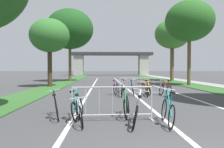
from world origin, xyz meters
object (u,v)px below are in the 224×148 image
(tree_right_cypress_far, at_px, (172,34))
(bicycle_orange_3, at_px, (146,88))
(bicycle_teal_0, at_px, (168,111))
(bicycle_green_4, at_px, (126,105))
(crowd_barrier_second, at_px, (141,87))
(bicycle_purple_7, at_px, (116,88))
(bicycle_silver_2, at_px, (122,90))
(tree_right_oak_mid, at_px, (189,21))
(bicycle_teal_10, at_px, (77,107))
(bicycle_black_5, at_px, (56,107))
(bicycle_yellow_9, at_px, (148,90))
(crowd_barrier_nearest, at_px, (112,104))
(bicycle_white_1, at_px, (136,112))
(bicycle_red_8, at_px, (165,90))
(tree_left_maple_mid, at_px, (50,36))
(bicycle_white_11, at_px, (79,112))
(bicycle_blue_6, at_px, (133,89))
(tree_left_pine_far, at_px, (70,29))

(tree_right_cypress_far, height_order, bicycle_orange_3, tree_right_cypress_far)
(bicycle_teal_0, relative_size, bicycle_green_4, 1.07)
(crowd_barrier_second, distance_m, bicycle_purple_7, 1.53)
(bicycle_silver_2, height_order, bicycle_purple_7, bicycle_silver_2)
(tree_right_oak_mid, height_order, bicycle_orange_3, tree_right_oak_mid)
(bicycle_teal_10, bearing_deg, bicycle_teal_0, -13.79)
(bicycle_silver_2, height_order, bicycle_green_4, bicycle_silver_2)
(bicycle_green_4, relative_size, bicycle_black_5, 1.01)
(bicycle_yellow_9, bearing_deg, bicycle_green_4, -101.75)
(bicycle_silver_2, xyz_separation_m, bicycle_teal_10, (-1.90, -5.56, -0.03))
(bicycle_orange_3, relative_size, bicycle_yellow_9, 0.97)
(tree_right_oak_mid, height_order, bicycle_yellow_9, tree_right_oak_mid)
(bicycle_silver_2, bearing_deg, tree_right_cypress_far, 66.85)
(bicycle_yellow_9, bearing_deg, crowd_barrier_nearest, -104.23)
(bicycle_white_1, height_order, bicycle_yellow_9, bicycle_white_1)
(bicycle_black_5, bearing_deg, bicycle_silver_2, 51.86)
(bicycle_black_5, distance_m, bicycle_purple_7, 6.85)
(bicycle_red_8, bearing_deg, crowd_barrier_second, 150.90)
(tree_left_maple_mid, relative_size, bicycle_white_11, 3.66)
(crowd_barrier_nearest, xyz_separation_m, bicycle_black_5, (-1.80, 0.48, -0.17))
(bicycle_teal_0, bearing_deg, bicycle_purple_7, 103.44)
(bicycle_white_11, bearing_deg, bicycle_teal_10, -90.33)
(crowd_barrier_second, height_order, bicycle_red_8, crowd_barrier_second)
(tree_left_maple_mid, xyz_separation_m, bicycle_purple_7, (5.46, -5.85, -4.08))
(bicycle_red_8, bearing_deg, bicycle_teal_0, -112.85)
(bicycle_orange_3, distance_m, bicycle_white_11, 7.98)
(crowd_barrier_nearest, distance_m, bicycle_white_11, 1.05)
(bicycle_purple_7, bearing_deg, bicycle_green_4, -76.83)
(crowd_barrier_nearest, xyz_separation_m, crowd_barrier_second, (1.95, 6.38, 0.00))
(bicycle_blue_6, xyz_separation_m, bicycle_white_11, (-2.48, -7.12, -0.03))
(crowd_barrier_nearest, bearing_deg, tree_left_maple_mid, 111.15)
(bicycle_teal_0, height_order, bicycle_purple_7, bicycle_teal_0)
(bicycle_orange_3, relative_size, bicycle_black_5, 1.03)
(crowd_barrier_second, height_order, bicycle_white_1, crowd_barrier_second)
(bicycle_silver_2, height_order, bicycle_white_11, bicycle_silver_2)
(tree_left_maple_mid, bearing_deg, tree_right_oak_mid, 4.32)
(bicycle_purple_7, bearing_deg, bicycle_teal_0, -68.61)
(crowd_barrier_nearest, bearing_deg, tree_left_pine_far, 101.84)
(tree_left_maple_mid, xyz_separation_m, bicycle_blue_6, (6.45, -6.03, -4.07))
(bicycle_teal_0, bearing_deg, crowd_barrier_second, 92.30)
(bicycle_yellow_9, bearing_deg, bicycle_red_8, -1.04)
(bicycle_red_8, bearing_deg, tree_left_maple_mid, 132.17)
(bicycle_blue_6, height_order, bicycle_purple_7, bicycle_blue_6)
(bicycle_white_1, relative_size, bicycle_silver_2, 0.95)
(tree_left_maple_mid, height_order, bicycle_white_11, tree_left_maple_mid)
(bicycle_silver_2, xyz_separation_m, bicycle_purple_7, (-0.27, 0.99, -0.01))
(bicycle_teal_10, bearing_deg, tree_right_cypress_far, 69.98)
(tree_left_pine_far, bearing_deg, bicycle_red_8, -63.36)
(bicycle_white_1, bearing_deg, bicycle_yellow_9, 85.84)
(crowd_barrier_nearest, distance_m, bicycle_teal_10, 1.18)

